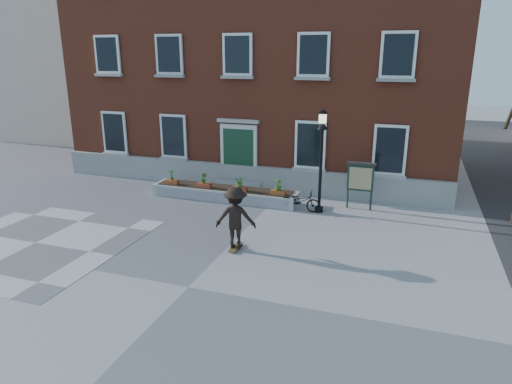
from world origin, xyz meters
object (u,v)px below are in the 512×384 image
at_px(bicycle, 300,201).
at_px(notice_board, 360,178).
at_px(lamp_post, 321,147).
at_px(skateboarder, 236,218).

height_order(bicycle, notice_board, notice_board).
bearing_deg(notice_board, bicycle, -153.97).
xyz_separation_m(bicycle, lamp_post, (0.72, 0.19, 2.12)).
relative_size(lamp_post, notice_board, 2.10).
distance_m(notice_board, skateboarder, 6.02).
bearing_deg(lamp_post, bicycle, -165.41).
xyz_separation_m(lamp_post, notice_board, (1.40, 0.85, -1.28)).
distance_m(bicycle, skateboarder, 4.26).
bearing_deg(notice_board, lamp_post, -148.84).
bearing_deg(notice_board, skateboarder, -121.66).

